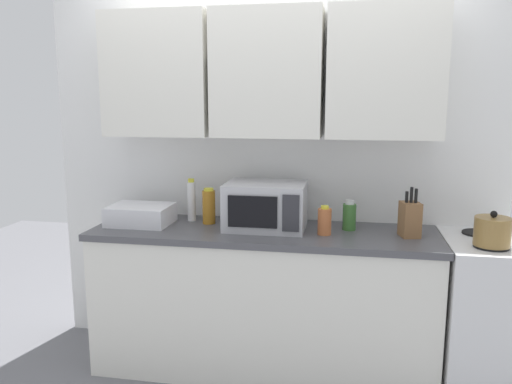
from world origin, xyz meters
TOP-DOWN VIEW (x-y plane):
  - wall_back_with_cabinets at (-0.00, -0.07)m, footprint 2.95×0.38m
  - counter_run at (0.00, -0.30)m, footprint 2.08×0.63m
  - stove_range at (1.42, -0.32)m, footprint 0.76×0.64m
  - kettle at (1.25, -0.46)m, footprint 0.19×0.19m
  - microwave at (0.01, -0.27)m, footprint 0.48×0.37m
  - dish_rack at (-0.78, -0.30)m, footprint 0.38×0.30m
  - knife_block at (0.85, -0.31)m, footprint 0.13×0.14m
  - bottle_green_oil at (0.51, -0.21)m, footprint 0.08×0.08m
  - bottle_amber_vinegar at (-0.37, -0.21)m, footprint 0.08×0.08m
  - bottle_spice_jar at (0.37, -0.35)m, footprint 0.08×0.08m
  - bottle_white_jar at (-0.50, -0.16)m, footprint 0.05×0.05m

SIDE VIEW (x-z plane):
  - counter_run at x=0.00m, z-range 0.00..0.90m
  - stove_range at x=1.42m, z-range 0.00..0.91m
  - dish_rack at x=-0.78m, z-range 0.90..1.02m
  - bottle_spice_jar at x=0.37m, z-range 0.89..1.06m
  - bottle_green_oil at x=0.51m, z-range 0.89..1.08m
  - kettle at x=1.25m, z-range 0.89..1.08m
  - knife_block at x=0.85m, z-range 0.86..1.15m
  - bottle_amber_vinegar at x=-0.37m, z-range 0.90..1.12m
  - bottle_white_jar at x=-0.50m, z-range 0.89..1.17m
  - microwave at x=0.01m, z-range 0.90..1.18m
  - wall_back_with_cabinets at x=0.00m, z-range 0.27..2.87m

